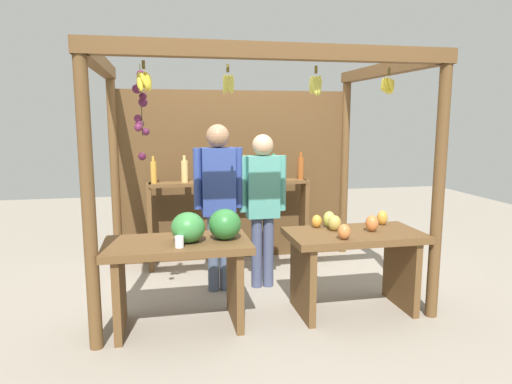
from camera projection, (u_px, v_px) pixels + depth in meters
name	position (u px, v px, depth m)	size (l,w,h in m)	color
ground_plane	(252.00, 287.00, 4.75)	(12.00, 12.00, 0.00)	gray
market_stall	(243.00, 153.00, 4.95)	(2.92, 2.14, 2.27)	brown
fruit_counter_left	(186.00, 255.00, 3.77)	(1.18, 0.64, 0.98)	brown
fruit_counter_right	(353.00, 252.00, 4.09)	(1.18, 0.64, 0.87)	brown
bottle_shelf_unit	(231.00, 199.00, 5.34)	(1.87, 0.22, 1.34)	brown
vendor_man	(218.00, 192.00, 4.50)	(0.48, 0.22, 1.66)	#4A5974
vendor_woman	(263.00, 197.00, 4.61)	(0.48, 0.21, 1.56)	#454E70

